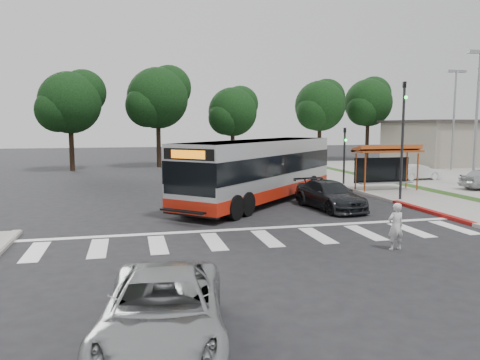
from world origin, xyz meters
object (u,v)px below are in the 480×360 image
object	(u,v)px
dark_sedan	(330,195)
silver_suv_south	(163,311)
transit_bus	(260,171)
pedestrian	(396,226)

from	to	relation	value
dark_sedan	silver_suv_south	xyz separation A→B (m)	(-9.16, -12.82, -0.00)
dark_sedan	silver_suv_south	bearing A→B (deg)	-132.61
transit_bus	silver_suv_south	distance (m)	17.01
transit_bus	dark_sedan	world-z (taller)	transit_bus
pedestrian	silver_suv_south	bearing A→B (deg)	28.86
transit_bus	silver_suv_south	size ratio (longest dim) A/B	2.61
pedestrian	silver_suv_south	xyz separation A→B (m)	(-8.10, -5.16, -0.11)
transit_bus	pedestrian	xyz separation A→B (m)	(1.72, -10.57, -0.88)
pedestrian	silver_suv_south	size ratio (longest dim) A/B	0.32
dark_sedan	transit_bus	bearing A→B (deg)	126.60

